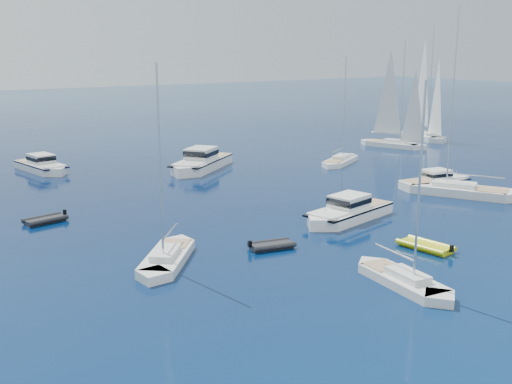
% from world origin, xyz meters
% --- Properties ---
extents(motor_cruiser_centre, '(10.41, 5.18, 2.62)m').
position_xyz_m(motor_cruiser_centre, '(5.64, 20.67, 0.00)').
color(motor_cruiser_centre, white).
rests_on(motor_cruiser_centre, ground).
extents(motor_cruiser_far_r, '(8.83, 3.64, 2.25)m').
position_xyz_m(motor_cruiser_far_r, '(21.38, 24.83, 0.00)').
color(motor_cruiser_far_r, silver).
rests_on(motor_cruiser_far_r, ground).
extents(motor_cruiser_distant, '(11.82, 10.20, 3.16)m').
position_xyz_m(motor_cruiser_distant, '(6.08, 45.96, 0.00)').
color(motor_cruiser_distant, silver).
rests_on(motor_cruiser_distant, ground).
extents(motor_cruiser_horizon, '(4.50, 9.85, 2.49)m').
position_xyz_m(motor_cruiser_horizon, '(-9.24, 54.95, 0.00)').
color(motor_cruiser_horizon, silver).
rests_on(motor_cruiser_horizon, ground).
extents(sailboat_fore, '(3.12, 8.59, 12.35)m').
position_xyz_m(sailboat_fore, '(-1.18, 8.23, 0.00)').
color(sailboat_fore, silver).
rests_on(sailboat_fore, ground).
extents(sailboat_mid_r, '(8.58, 12.26, 17.95)m').
position_xyz_m(sailboat_mid_r, '(20.30, 21.24, 0.00)').
color(sailboat_mid_r, white).
rests_on(sailboat_mid_r, ground).
extents(sailboat_mid_l, '(7.60, 8.40, 13.25)m').
position_xyz_m(sailboat_mid_l, '(-10.97, 19.50, 0.00)').
color(sailboat_mid_l, silver).
rests_on(sailboat_mid_l, ground).
extents(sailboat_centre, '(9.01, 6.43, 13.25)m').
position_xyz_m(sailboat_centre, '(21.84, 39.83, 0.00)').
color(sailboat_centre, white).
rests_on(sailboat_centre, ground).
extents(sailboat_sails_r, '(6.07, 10.62, 15.18)m').
position_xyz_m(sailboat_sails_r, '(36.46, 45.32, 0.00)').
color(sailboat_sails_r, white).
rests_on(sailboat_sails_r, ground).
extents(sailboat_sails_far, '(6.58, 11.99, 17.11)m').
position_xyz_m(sailboat_sails_far, '(46.18, 48.38, 0.00)').
color(sailboat_sails_far, white).
rests_on(sailboat_sails_far, ground).
extents(tender_yellow, '(2.64, 4.22, 0.95)m').
position_xyz_m(tender_yellow, '(5.12, 12.06, 0.00)').
color(tender_yellow, '#C4C90B').
rests_on(tender_yellow, ground).
extents(tender_grey_near, '(3.55, 2.43, 0.95)m').
position_xyz_m(tender_grey_near, '(-3.64, 18.12, 0.00)').
color(tender_grey_near, black).
rests_on(tender_grey_near, ground).
extents(tender_grey_far, '(3.71, 2.50, 0.95)m').
position_xyz_m(tender_grey_far, '(-14.88, 33.49, 0.00)').
color(tender_grey_far, black).
rests_on(tender_grey_far, ground).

